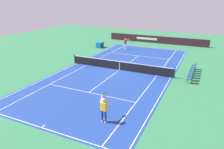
# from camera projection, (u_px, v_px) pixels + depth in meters

# --- Properties ---
(ground_plane) EXTENTS (60.00, 60.00, 0.00)m
(ground_plane) POSITION_uv_depth(u_px,v_px,m) (119.00, 70.00, 22.71)
(ground_plane) COLOR #2D7247
(court_slab) EXTENTS (24.20, 11.40, 0.00)m
(court_slab) POSITION_uv_depth(u_px,v_px,m) (119.00, 70.00, 22.71)
(court_slab) COLOR navy
(court_slab) RESTS_ON ground_plane
(court_line_markings) EXTENTS (23.85, 11.05, 0.01)m
(court_line_markings) POSITION_uv_depth(u_px,v_px,m) (119.00, 70.00, 22.71)
(court_line_markings) COLOR white
(court_line_markings) RESTS_ON ground_plane
(tennis_net) EXTENTS (0.10, 11.70, 1.08)m
(tennis_net) POSITION_uv_depth(u_px,v_px,m) (120.00, 66.00, 22.54)
(tennis_net) COLOR #2D2D33
(tennis_net) RESTS_ON ground_plane
(stadium_barrier) EXTENTS (0.26, 17.00, 1.21)m
(stadium_barrier) POSITION_uv_depth(u_px,v_px,m) (156.00, 40.00, 36.01)
(stadium_barrier) COLOR #381923
(stadium_barrier) RESTS_ON ground_plane
(tennis_player_near) EXTENTS (1.11, 0.77, 1.70)m
(tennis_player_near) POSITION_uv_depth(u_px,v_px,m) (104.00, 109.00, 12.91)
(tennis_player_near) COLOR navy
(tennis_player_near) RESTS_ON ground_plane
(tennis_player_far) EXTENTS (0.83, 1.02, 1.70)m
(tennis_player_far) POSITION_uv_depth(u_px,v_px,m) (125.00, 43.00, 31.62)
(tennis_player_far) COLOR white
(tennis_player_far) RESTS_ON ground_plane
(tennis_ball) EXTENTS (0.07, 0.07, 0.07)m
(tennis_ball) POSITION_uv_depth(u_px,v_px,m) (108.00, 78.00, 20.43)
(tennis_ball) COLOR #CCE01E
(tennis_ball) RESTS_ON ground_plane
(spectator_chair_0) EXTENTS (0.44, 0.44, 0.88)m
(spectator_chair_0) POSITION_uv_depth(u_px,v_px,m) (195.00, 65.00, 22.74)
(spectator_chair_0) COLOR #38383D
(spectator_chair_0) RESTS_ON ground_plane
(spectator_chair_1) EXTENTS (0.44, 0.44, 0.88)m
(spectator_chair_1) POSITION_uv_depth(u_px,v_px,m) (194.00, 67.00, 22.11)
(spectator_chair_1) COLOR #38383D
(spectator_chair_1) RESTS_ON ground_plane
(spectator_chair_2) EXTENTS (0.44, 0.44, 0.88)m
(spectator_chair_2) POSITION_uv_depth(u_px,v_px,m) (194.00, 69.00, 21.49)
(spectator_chair_2) COLOR #38383D
(spectator_chair_2) RESTS_ON ground_plane
(spectator_chair_3) EXTENTS (0.44, 0.44, 0.88)m
(spectator_chair_3) POSITION_uv_depth(u_px,v_px,m) (193.00, 71.00, 20.86)
(spectator_chair_3) COLOR #38383D
(spectator_chair_3) RESTS_ON ground_plane
(spectator_chair_4) EXTENTS (0.44, 0.44, 0.88)m
(spectator_chair_4) POSITION_uv_depth(u_px,v_px,m) (192.00, 73.00, 20.24)
(spectator_chair_4) COLOR #38383D
(spectator_chair_4) RESTS_ON ground_plane
(spectator_chair_5) EXTENTS (0.44, 0.44, 0.88)m
(spectator_chair_5) POSITION_uv_depth(u_px,v_px,m) (191.00, 75.00, 19.61)
(spectator_chair_5) COLOR #38383D
(spectator_chair_5) RESTS_ON ground_plane
(spectator_chair_6) EXTENTS (0.44, 0.44, 0.88)m
(spectator_chair_6) POSITION_uv_depth(u_px,v_px,m) (190.00, 78.00, 18.99)
(spectator_chair_6) COLOR #38383D
(spectator_chair_6) RESTS_ON ground_plane
(equipment_cart_tarped) EXTENTS (1.25, 0.84, 0.85)m
(equipment_cart_tarped) POSITION_uv_depth(u_px,v_px,m) (100.00, 45.00, 32.80)
(equipment_cart_tarped) COLOR #2D2D33
(equipment_cart_tarped) RESTS_ON ground_plane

